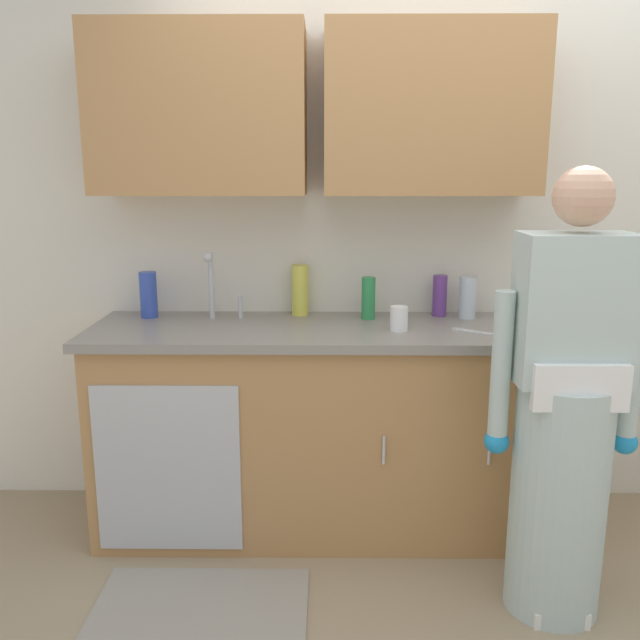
# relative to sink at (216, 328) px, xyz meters

# --- Properties ---
(ground_plane) EXTENTS (9.00, 9.00, 0.00)m
(ground_plane) POSITION_rel_sink_xyz_m (0.98, -0.71, -0.93)
(ground_plane) COLOR #998466
(kitchen_wall_with_uppers) EXTENTS (4.80, 0.44, 2.70)m
(kitchen_wall_with_uppers) POSITION_rel_sink_xyz_m (0.85, 0.29, 0.55)
(kitchen_wall_with_uppers) COLOR silver
(kitchen_wall_with_uppers) RESTS_ON ground
(counter_cabinet) EXTENTS (1.90, 0.62, 0.90)m
(counter_cabinet) POSITION_rel_sink_xyz_m (0.43, -0.01, -0.48)
(counter_cabinet) COLOR #B27F4C
(counter_cabinet) RESTS_ON ground
(countertop) EXTENTS (1.96, 0.66, 0.04)m
(countertop) POSITION_rel_sink_xyz_m (0.43, -0.01, -0.01)
(countertop) COLOR gray
(countertop) RESTS_ON counter_cabinet
(sink) EXTENTS (0.50, 0.36, 0.35)m
(sink) POSITION_rel_sink_xyz_m (0.00, 0.00, 0.00)
(sink) COLOR #B7BABF
(sink) RESTS_ON counter_cabinet
(person_at_sink) EXTENTS (0.55, 0.34, 1.62)m
(person_at_sink) POSITION_rel_sink_xyz_m (1.33, -0.61, -0.23)
(person_at_sink) COLOR white
(person_at_sink) RESTS_ON ground
(floor_mat) EXTENTS (0.80, 0.50, 0.01)m
(floor_mat) POSITION_rel_sink_xyz_m (0.02, -0.66, -0.92)
(floor_mat) COLOR gray
(floor_mat) RESTS_ON ground
(bottle_water_tall) EXTENTS (0.06, 0.06, 0.19)m
(bottle_water_tall) POSITION_rel_sink_xyz_m (0.68, 0.14, 0.11)
(bottle_water_tall) COLOR #2D8C4C
(bottle_water_tall) RESTS_ON countertop
(bottle_soap) EXTENTS (0.08, 0.08, 0.21)m
(bottle_soap) POSITION_rel_sink_xyz_m (-0.33, 0.16, 0.12)
(bottle_soap) COLOR #334CB2
(bottle_soap) RESTS_ON countertop
(bottle_cleaner_spray) EXTENTS (0.08, 0.08, 0.19)m
(bottle_cleaner_spray) POSITION_rel_sink_xyz_m (1.13, 0.16, 0.11)
(bottle_cleaner_spray) COLOR silver
(bottle_cleaner_spray) RESTS_ON countertop
(bottle_water_short) EXTENTS (0.08, 0.08, 0.24)m
(bottle_water_short) POSITION_rel_sink_xyz_m (0.36, 0.22, 0.13)
(bottle_water_short) COLOR #D8D14C
(bottle_water_short) RESTS_ON countertop
(bottle_dish_liquid) EXTENTS (0.07, 0.07, 0.19)m
(bottle_dish_liquid) POSITION_rel_sink_xyz_m (1.01, 0.21, 0.11)
(bottle_dish_liquid) COLOR #66388C
(bottle_dish_liquid) RESTS_ON countertop
(cup_by_sink) EXTENTS (0.08, 0.08, 0.10)m
(cup_by_sink) POSITION_rel_sink_xyz_m (0.79, -0.09, 0.07)
(cup_by_sink) COLOR white
(cup_by_sink) RESTS_ON countertop
(knife_on_counter) EXTENTS (0.21, 0.16, 0.01)m
(knife_on_counter) POSITION_rel_sink_xyz_m (1.13, -0.14, 0.02)
(knife_on_counter) COLOR silver
(knife_on_counter) RESTS_ON countertop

